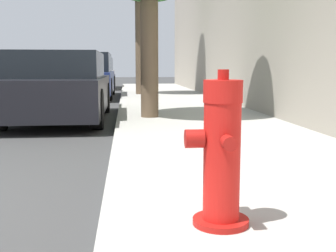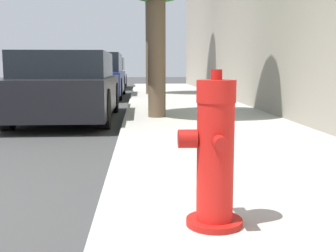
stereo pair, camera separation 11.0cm
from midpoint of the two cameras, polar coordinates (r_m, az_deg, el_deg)
sidewalk_slab at (r=2.99m, az=17.82°, el=-10.69°), size 2.77×40.00×0.11m
fire_hydrant at (r=2.35m, az=5.87°, el=-3.98°), size 0.36×0.38×0.87m
parked_car_near at (r=8.13m, az=-14.88°, el=5.09°), size 1.73×4.11×1.26m
parked_car_mid at (r=14.06m, az=-11.24°, el=6.60°), size 1.75×4.55×1.44m
parked_car_far at (r=20.00m, az=-9.89°, el=6.97°), size 1.69×4.14×1.42m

